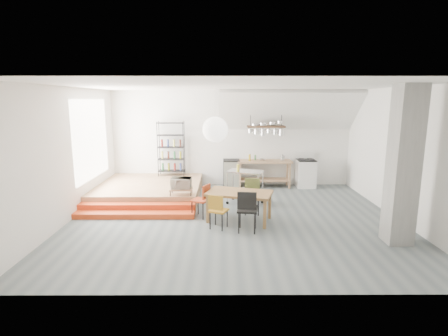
{
  "coord_description": "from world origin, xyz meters",
  "views": [
    {
      "loc": [
        -0.29,
        -8.29,
        2.89
      ],
      "look_at": [
        -0.26,
        0.8,
        1.11
      ],
      "focal_mm": 28.0,
      "sensor_mm": 36.0,
      "label": 1
    }
  ],
  "objects_px": {
    "dining_table": "(239,195)",
    "stove": "(306,173)",
    "mini_fridge": "(231,173)",
    "rolling_cart": "(245,183)"
  },
  "relations": [
    {
      "from": "rolling_cart",
      "to": "mini_fridge",
      "type": "bearing_deg",
      "value": 121.9
    },
    {
      "from": "rolling_cart",
      "to": "mini_fridge",
      "type": "relative_size",
      "value": 1.17
    },
    {
      "from": "dining_table",
      "to": "rolling_cart",
      "type": "height_order",
      "value": "rolling_cart"
    },
    {
      "from": "stove",
      "to": "rolling_cart",
      "type": "bearing_deg",
      "value": -138.15
    },
    {
      "from": "dining_table",
      "to": "mini_fridge",
      "type": "distance_m",
      "value": 3.41
    },
    {
      "from": "dining_table",
      "to": "stove",
      "type": "bearing_deg",
      "value": 70.8
    },
    {
      "from": "stove",
      "to": "mini_fridge",
      "type": "height_order",
      "value": "stove"
    },
    {
      "from": "rolling_cart",
      "to": "stove",
      "type": "bearing_deg",
      "value": 64.04
    },
    {
      "from": "dining_table",
      "to": "mini_fridge",
      "type": "height_order",
      "value": "mini_fridge"
    },
    {
      "from": "stove",
      "to": "mini_fridge",
      "type": "relative_size",
      "value": 1.27
    }
  ]
}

